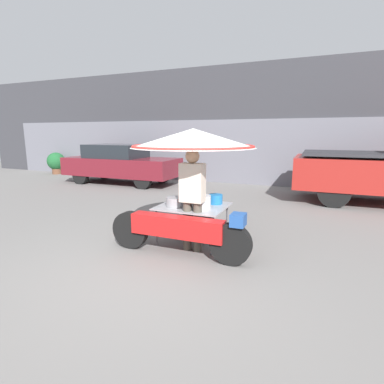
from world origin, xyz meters
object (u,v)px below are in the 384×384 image
at_px(vendor_person, 192,195).
at_px(potted_plant, 56,162).
at_px(parked_car, 120,163).
at_px(vendor_motorcycle_cart, 192,154).

xyz_separation_m(vendor_person, potted_plant, (-9.53, 6.25, -0.37)).
bearing_deg(parked_car, vendor_motorcycle_cart, -44.32).
bearing_deg(vendor_motorcycle_cart, potted_plant, 147.64).
distance_m(vendor_motorcycle_cart, vendor_person, 0.70).
distance_m(vendor_motorcycle_cart, parked_car, 7.00).
height_order(vendor_person, parked_car, vendor_person).
height_order(parked_car, potted_plant, parked_car).
xyz_separation_m(vendor_motorcycle_cart, potted_plant, (-9.40, 5.95, -0.99)).
distance_m(parked_car, potted_plant, 4.56).
xyz_separation_m(vendor_motorcycle_cart, vendor_person, (0.13, -0.29, -0.62)).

